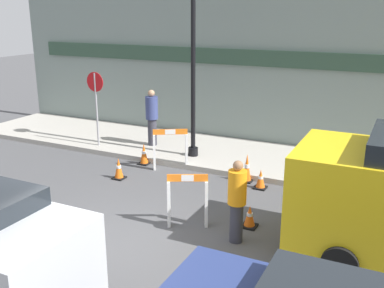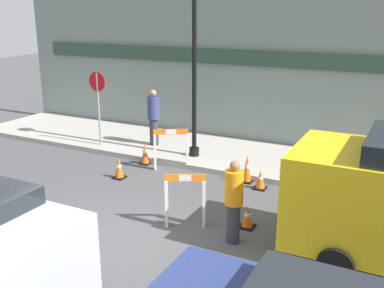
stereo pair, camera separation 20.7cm
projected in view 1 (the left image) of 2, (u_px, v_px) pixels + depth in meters
The scene contains 14 objects.
ground_plane at pixel (105, 250), 8.24m from camera, with size 60.00×60.00×0.00m, color #4C4C4F.
sidewalk_slab at pixel (228, 154), 13.43m from camera, with size 18.00×3.13×0.15m.
storefront_facade at pixel (249, 59), 14.08m from camera, with size 18.00×0.22×5.50m.
streetlamp_post at pixel (193, 17), 11.99m from camera, with size 0.44×0.44×6.14m.
stop_sign at pixel (96, 97), 13.67m from camera, with size 0.60×0.06×2.29m.
barricade_0 at pixel (188, 199), 8.96m from camera, with size 0.79×0.48×1.13m.
barricade_1 at pixel (170, 148), 12.22m from camera, with size 0.87×0.59×1.15m.
traffic_cone_0 at pixel (261, 179), 11.01m from camera, with size 0.30×0.30×0.49m.
traffic_cone_1 at pixel (250, 217), 9.04m from camera, with size 0.30×0.30×0.47m.
traffic_cone_2 at pixel (247, 168), 11.42m from camera, with size 0.30×0.30×0.73m.
traffic_cone_3 at pixel (119, 169), 11.63m from camera, with size 0.30×0.30×0.57m.
traffic_cone_4 at pixel (144, 154), 12.73m from camera, with size 0.30×0.30×0.61m.
person_worker at pixel (237, 199), 8.30m from camera, with size 0.49×0.49×1.62m.
person_pedestrian at pixel (152, 116), 13.87m from camera, with size 0.46×0.46×1.75m.
Camera 1 is at (4.67, -5.88, 4.22)m, focal length 42.00 mm.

